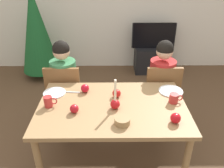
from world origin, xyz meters
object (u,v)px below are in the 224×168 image
(person_right_child, at_px, (160,88))
(mug_right, at_px, (174,98))
(christmas_tree, at_px, (36,30))
(apple_by_right_mug, at_px, (117,93))
(chair_left, at_px, (65,94))
(apple_far_edge, at_px, (85,88))
(chair_right, at_px, (160,93))
(apple_near_candle, at_px, (176,118))
(person_left_child, at_px, (65,88))
(bowl_walnuts, at_px, (122,121))
(tv_stand, at_px, (152,60))
(tv, at_px, (154,36))
(apple_by_left_plate, at_px, (74,109))
(dining_table, at_px, (112,113))
(plate_left, at_px, (54,93))
(mug_left, at_px, (49,102))
(plate_right, at_px, (171,91))
(candle_centerpiece, at_px, (115,103))

(person_right_child, xyz_separation_m, mug_right, (-0.01, -0.59, 0.23))
(christmas_tree, height_order, apple_by_right_mug, christmas_tree)
(chair_left, xyz_separation_m, apple_by_right_mug, (0.61, -0.46, 0.28))
(person_right_child, xyz_separation_m, apple_far_edge, (-0.88, -0.39, 0.22))
(chair_right, bearing_deg, apple_near_candle, -94.52)
(person_left_child, distance_m, mug_right, 1.32)
(bowl_walnuts, bearing_deg, apple_far_edge, 124.50)
(tv_stand, relative_size, apple_by_right_mug, 7.52)
(tv, bearing_deg, chair_right, -96.09)
(person_left_child, distance_m, apple_by_left_plate, 0.81)
(dining_table, xyz_separation_m, chair_left, (-0.57, 0.61, -0.15))
(plate_left, xyz_separation_m, mug_left, (-0.00, -0.23, 0.05))
(person_right_child, bearing_deg, plate_right, -88.02)
(apple_by_left_plate, relative_size, apple_far_edge, 0.93)
(plate_left, relative_size, mug_left, 1.84)
(person_right_child, xyz_separation_m, plate_left, (-1.19, -0.42, 0.19))
(person_right_child, distance_m, bowl_walnuts, 1.07)
(candle_centerpiece, distance_m, apple_by_right_mug, 0.20)
(christmas_tree, xyz_separation_m, candle_centerpiece, (1.30, -2.15, -0.06))
(candle_centerpiece, bearing_deg, bowl_walnuts, -76.45)
(tv_stand, distance_m, apple_near_candle, 2.63)
(apple_by_right_mug, xyz_separation_m, apple_far_edge, (-0.32, 0.10, 0.00))
(dining_table, distance_m, tv_stand, 2.47)
(chair_right, relative_size, person_right_child, 0.77)
(candle_centerpiece, bearing_deg, apple_far_edge, 135.83)
(person_right_child, height_order, christmas_tree, christmas_tree)
(chair_right, xyz_separation_m, mug_right, (-0.01, -0.56, 0.28))
(person_left_child, bearing_deg, bowl_walnuts, -54.70)
(plate_left, height_order, plate_right, same)
(chair_right, height_order, person_right_child, person_right_child)
(chair_right, bearing_deg, person_right_child, 90.00)
(person_left_child, height_order, christmas_tree, christmas_tree)
(dining_table, xyz_separation_m, candle_centerpiece, (0.03, -0.05, 0.15))
(person_right_child, height_order, apple_by_left_plate, person_right_child)
(chair_right, xyz_separation_m, apple_near_candle, (-0.07, -0.87, 0.28))
(tv_stand, distance_m, apple_by_right_mug, 2.34)
(christmas_tree, relative_size, apple_by_left_plate, 20.92)
(chair_right, height_order, apple_near_candle, chair_right)
(tv_stand, bearing_deg, person_right_child, -96.21)
(mug_left, xyz_separation_m, apple_by_right_mug, (0.64, 0.16, -0.01))
(tv_stand, bearing_deg, candle_centerpiece, -107.78)
(plate_left, xyz_separation_m, mug_right, (1.18, -0.18, 0.04))
(tv_stand, xyz_separation_m, christmas_tree, (-2.05, -0.19, 0.63))
(chair_left, distance_m, apple_far_edge, 0.54)
(dining_table, distance_m, apple_by_left_plate, 0.38)
(chair_left, bearing_deg, christmas_tree, 115.32)
(person_right_child, bearing_deg, mug_right, -90.58)
(person_left_child, xyz_separation_m, apple_by_right_mug, (0.61, -0.49, 0.22))
(mug_right, bearing_deg, person_left_child, 152.94)
(apple_near_candle, bearing_deg, apple_by_left_plate, 170.18)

